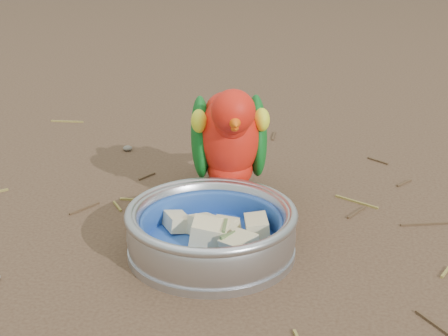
# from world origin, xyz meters

# --- Properties ---
(ground) EXTENTS (60.00, 60.00, 0.00)m
(ground) POSITION_xyz_m (0.00, 0.00, 0.00)
(ground) COLOR #4C3625
(food_bowl) EXTENTS (0.21, 0.21, 0.02)m
(food_bowl) POSITION_xyz_m (-0.02, -0.02, 0.01)
(food_bowl) COLOR #B2B2BA
(food_bowl) RESTS_ON ground
(bowl_wall) EXTENTS (0.21, 0.21, 0.04)m
(bowl_wall) POSITION_xyz_m (-0.02, -0.02, 0.04)
(bowl_wall) COLOR #B2B2BA
(bowl_wall) RESTS_ON food_bowl
(fruit_wedges) EXTENTS (0.12, 0.12, 0.03)m
(fruit_wedges) POSITION_xyz_m (-0.02, -0.02, 0.03)
(fruit_wedges) COLOR beige
(fruit_wedges) RESTS_ON food_bowl
(lory_parrot) EXTENTS (0.16, 0.24, 0.18)m
(lory_parrot) POSITION_xyz_m (-0.02, 0.12, 0.09)
(lory_parrot) COLOR red
(lory_parrot) RESTS_ON ground
(ground_debris) EXTENTS (0.90, 0.80, 0.01)m
(ground_debris) POSITION_xyz_m (-0.04, 0.05, 0.00)
(ground_debris) COLOR olive
(ground_debris) RESTS_ON ground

